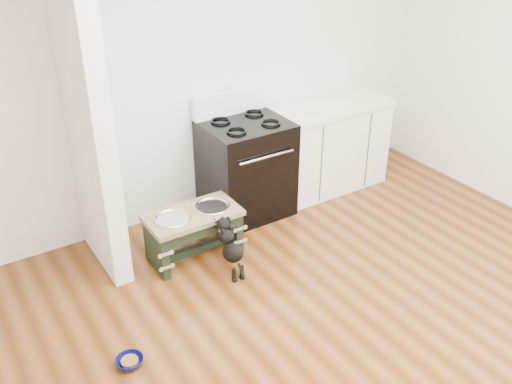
% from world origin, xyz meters
% --- Properties ---
extents(ground, '(5.00, 5.00, 0.00)m').
position_xyz_m(ground, '(0.00, 0.00, 0.00)').
color(ground, '#49260D').
rests_on(ground, ground).
extents(room_shell, '(5.00, 5.00, 5.00)m').
position_xyz_m(room_shell, '(0.00, 0.00, 1.62)').
color(room_shell, silver).
rests_on(room_shell, ground).
extents(partition_wall, '(0.15, 0.80, 2.70)m').
position_xyz_m(partition_wall, '(-1.18, 2.10, 1.35)').
color(partition_wall, silver).
rests_on(partition_wall, ground).
extents(oven_range, '(0.76, 0.69, 1.14)m').
position_xyz_m(oven_range, '(0.25, 2.16, 0.48)').
color(oven_range, black).
rests_on(oven_range, ground).
extents(cabinet_run, '(1.24, 0.64, 0.91)m').
position_xyz_m(cabinet_run, '(1.23, 2.18, 0.45)').
color(cabinet_run, white).
rests_on(cabinet_run, ground).
extents(dog_feeder, '(0.79, 0.42, 0.45)m').
position_xyz_m(dog_feeder, '(-0.52, 1.74, 0.31)').
color(dog_feeder, black).
rests_on(dog_feeder, ground).
extents(puppy, '(0.14, 0.40, 0.48)m').
position_xyz_m(puppy, '(-0.38, 1.38, 0.26)').
color(puppy, black).
rests_on(puppy, ground).
extents(floor_bowl, '(0.24, 0.24, 0.06)m').
position_xyz_m(floor_bowl, '(-1.47, 0.86, 0.03)').
color(floor_bowl, '#0B0C53').
rests_on(floor_bowl, ground).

